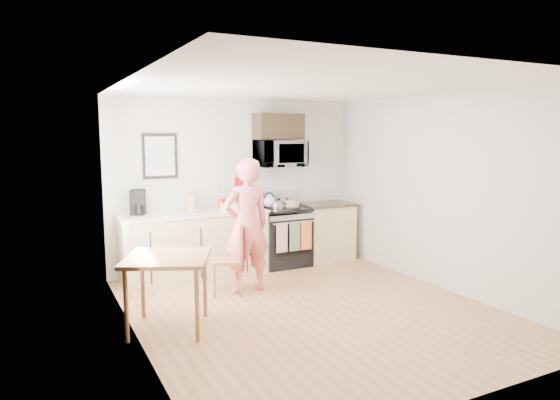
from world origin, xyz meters
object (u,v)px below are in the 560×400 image
microwave (280,154)px  dining_table (167,265)px  range (283,238)px  person (247,226)px  chair (237,249)px  cake (291,204)px

microwave → dining_table: size_ratio=0.78×
range → microwave: microwave is taller
range → dining_table: (-2.28, -1.79, 0.27)m
range → person: (-1.03, -0.97, 0.44)m
dining_table → chair: bearing=35.4°
range → dining_table: 2.91m
cake → microwave: bearing=120.7°
range → microwave: 1.33m
microwave → chair: bearing=-136.8°
dining_table → cake: 2.95m
microwave → person: microwave is taller
chair → cake: 1.64m
dining_table → microwave: bearing=39.7°
dining_table → cake: size_ratio=3.25×
chair → cake: cake is taller
dining_table → cake: (2.39, 1.71, 0.27)m
range → person: size_ratio=0.66×
microwave → cake: size_ratio=2.53×
microwave → chair: microwave is taller
microwave → cake: bearing=-59.3°
person → chair: (-0.16, -0.04, -0.29)m
dining_table → chair: chair is taller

